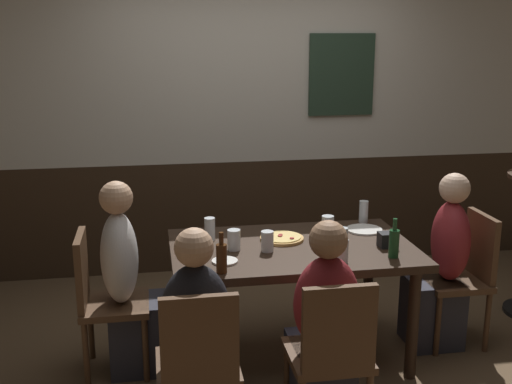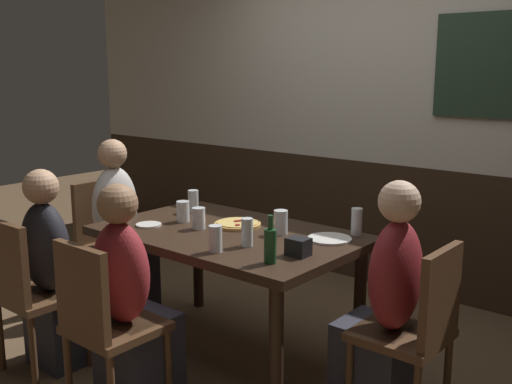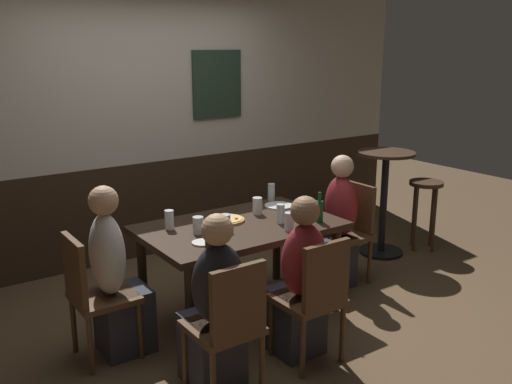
% 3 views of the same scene
% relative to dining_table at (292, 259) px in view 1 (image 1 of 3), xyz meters
% --- Properties ---
extents(ground_plane, '(12.00, 12.00, 0.00)m').
position_rel_dining_table_xyz_m(ground_plane, '(0.00, 0.00, -0.65)').
color(ground_plane, brown).
extents(wall_back, '(6.40, 0.13, 2.60)m').
position_rel_dining_table_xyz_m(wall_back, '(0.01, 1.65, 0.65)').
color(wall_back, '#332316').
rests_on(wall_back, ground_plane).
extents(dining_table, '(1.49, 0.93, 0.74)m').
position_rel_dining_table_xyz_m(dining_table, '(0.00, 0.00, 0.00)').
color(dining_table, black).
rests_on(dining_table, ground_plane).
extents(chair_mid_near, '(0.40, 0.40, 0.88)m').
position_rel_dining_table_xyz_m(chair_mid_near, '(0.00, -0.88, -0.16)').
color(chair_mid_near, '#513521').
rests_on(chair_mid_near, ground_plane).
extents(chair_left_near, '(0.40, 0.40, 0.88)m').
position_rel_dining_table_xyz_m(chair_left_near, '(-0.66, -0.88, -0.16)').
color(chair_left_near, '#513521').
rests_on(chair_left_near, ground_plane).
extents(chair_head_west, '(0.40, 0.40, 0.88)m').
position_rel_dining_table_xyz_m(chair_head_west, '(-1.16, 0.00, -0.16)').
color(chair_head_west, '#513521').
rests_on(chair_head_west, ground_plane).
extents(chair_head_east, '(0.40, 0.40, 0.88)m').
position_rel_dining_table_xyz_m(chair_head_east, '(1.16, 0.00, -0.16)').
color(chair_head_east, '#513521').
rests_on(chair_head_east, ground_plane).
extents(person_mid_near, '(0.34, 0.37, 1.13)m').
position_rel_dining_table_xyz_m(person_mid_near, '(0.00, -0.72, -0.18)').
color(person_mid_near, '#2D2D38').
rests_on(person_mid_near, ground_plane).
extents(person_left_near, '(0.34, 0.37, 1.13)m').
position_rel_dining_table_xyz_m(person_left_near, '(-0.66, -0.72, -0.18)').
color(person_left_near, '#2D2D38').
rests_on(person_left_near, ground_plane).
extents(person_head_west, '(0.37, 0.34, 1.19)m').
position_rel_dining_table_xyz_m(person_head_west, '(-1.00, 0.00, -0.15)').
color(person_head_west, '#2D2D38').
rests_on(person_head_west, ground_plane).
extents(person_head_east, '(0.37, 0.34, 1.16)m').
position_rel_dining_table_xyz_m(person_head_east, '(1.00, 0.00, -0.17)').
color(person_head_east, '#2D2D38').
rests_on(person_head_east, ground_plane).
extents(pizza, '(0.28, 0.28, 0.03)m').
position_rel_dining_table_xyz_m(pizza, '(-0.04, 0.12, 0.10)').
color(pizza, tan).
rests_on(pizza, dining_table).
extents(pint_glass_pale, '(0.07, 0.07, 0.14)m').
position_rel_dining_table_xyz_m(pint_glass_pale, '(-0.49, 0.20, 0.15)').
color(pint_glass_pale, silver).
rests_on(pint_glass_pale, dining_table).
extents(tumbler_water, '(0.06, 0.06, 0.15)m').
position_rel_dining_table_xyz_m(tumbler_water, '(0.27, -0.15, 0.15)').
color(tumbler_water, silver).
rests_on(tumbler_water, dining_table).
extents(beer_glass_tall, '(0.08, 0.08, 0.14)m').
position_rel_dining_table_xyz_m(beer_glass_tall, '(0.26, 0.14, 0.15)').
color(beer_glass_tall, silver).
rests_on(beer_glass_tall, dining_table).
extents(pint_glass_amber, '(0.08, 0.08, 0.12)m').
position_rel_dining_table_xyz_m(pint_glass_amber, '(-0.17, -0.07, 0.14)').
color(pint_glass_amber, silver).
rests_on(pint_glass_amber, dining_table).
extents(beer_glass_half, '(0.08, 0.08, 0.13)m').
position_rel_dining_table_xyz_m(beer_glass_half, '(-0.37, -0.01, 0.14)').
color(beer_glass_half, silver).
rests_on(beer_glass_half, dining_table).
extents(pint_glass_stout, '(0.06, 0.06, 0.15)m').
position_rel_dining_table_xyz_m(pint_glass_stout, '(0.60, 0.40, 0.15)').
color(pint_glass_stout, silver).
rests_on(pint_glass_stout, dining_table).
extents(tumbler_short, '(0.07, 0.07, 0.14)m').
position_rel_dining_table_xyz_m(tumbler_short, '(0.21, -0.33, 0.14)').
color(tumbler_short, silver).
rests_on(tumbler_short, dining_table).
extents(beer_bottle_green, '(0.06, 0.06, 0.23)m').
position_rel_dining_table_xyz_m(beer_bottle_green, '(0.54, -0.30, 0.18)').
color(beer_bottle_green, '#194723').
rests_on(beer_bottle_green, dining_table).
extents(beer_bottle_brown, '(0.06, 0.06, 0.23)m').
position_rel_dining_table_xyz_m(beer_bottle_brown, '(-0.48, -0.37, 0.17)').
color(beer_bottle_brown, '#42230F').
rests_on(beer_bottle_brown, dining_table).
extents(plate_white_large, '(0.24, 0.24, 0.01)m').
position_rel_dining_table_xyz_m(plate_white_large, '(0.54, 0.22, 0.09)').
color(plate_white_large, white).
rests_on(plate_white_large, dining_table).
extents(plate_white_small, '(0.15, 0.15, 0.01)m').
position_rel_dining_table_xyz_m(plate_white_small, '(-0.45, -0.21, 0.09)').
color(plate_white_small, white).
rests_on(plate_white_small, dining_table).
extents(condiment_caddy, '(0.11, 0.09, 0.09)m').
position_rel_dining_table_xyz_m(condiment_caddy, '(0.57, -0.11, 0.13)').
color(condiment_caddy, black).
rests_on(condiment_caddy, dining_table).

